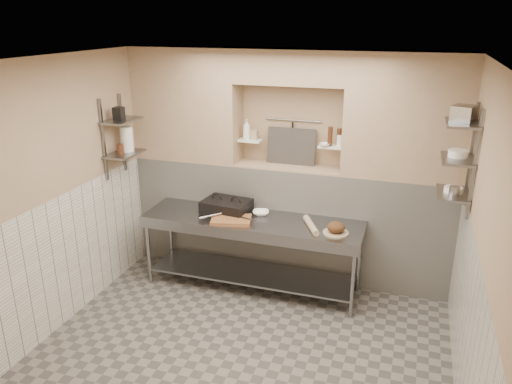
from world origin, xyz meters
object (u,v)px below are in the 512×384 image
at_px(rolling_pin, 311,225).
at_px(jug_left, 127,139).
at_px(cutting_board, 231,220).
at_px(mixing_bowl, 261,213).
at_px(bottle_soap, 247,129).
at_px(panini_press, 226,206).
at_px(bread_loaf, 336,227).
at_px(prep_table, 252,239).
at_px(bowl_alcove, 325,145).

bearing_deg(rolling_pin, jug_left, -179.57).
bearing_deg(cutting_board, mixing_bowl, 48.93).
bearing_deg(jug_left, bottle_soap, 25.52).
distance_m(panini_press, rolling_pin, 1.09).
distance_m(bread_loaf, jug_left, 2.67).
height_order(prep_table, rolling_pin, rolling_pin).
height_order(prep_table, cutting_board, cutting_board).
relative_size(panini_press, bottle_soap, 2.37).
xyz_separation_m(prep_table, mixing_bowl, (0.06, 0.17, 0.28)).
height_order(rolling_pin, bread_loaf, bread_loaf).
distance_m(mixing_bowl, bread_loaf, 0.98).
xyz_separation_m(rolling_pin, jug_left, (-2.26, -0.02, 0.83)).
height_order(panini_press, bottle_soap, bottle_soap).
bearing_deg(bowl_alcove, jug_left, -166.01).
distance_m(rolling_pin, bottle_soap, 1.45).
xyz_separation_m(panini_press, cutting_board, (0.16, -0.26, -0.05)).
relative_size(mixing_bowl, bread_loaf, 0.99).
bearing_deg(panini_press, cutting_board, -51.72).
relative_size(rolling_pin, jug_left, 1.55).
relative_size(bread_loaf, bottle_soap, 0.78).
distance_m(mixing_bowl, bowl_alcove, 1.10).
xyz_separation_m(cutting_board, bottle_soap, (-0.04, 0.70, 0.92)).
bearing_deg(jug_left, prep_table, 2.21).
distance_m(mixing_bowl, rolling_pin, 0.69).
bearing_deg(jug_left, cutting_board, -3.24).
xyz_separation_m(bread_loaf, bottle_soap, (-1.25, 0.66, 0.86)).
bearing_deg(jug_left, mixing_bowl, 8.05).
bearing_deg(rolling_pin, bottle_soap, 147.91).
height_order(bottle_soap, jug_left, bottle_soap).
xyz_separation_m(cutting_board, bowl_alcove, (0.93, 0.64, 0.81)).
bearing_deg(bread_loaf, bowl_alcove, 114.29).
bearing_deg(bowl_alcove, mixing_bowl, -153.03).
bearing_deg(bottle_soap, prep_table, -66.24).
height_order(rolling_pin, bowl_alcove, bowl_alcove).
distance_m(cutting_board, bottle_soap, 1.15).
bearing_deg(prep_table, rolling_pin, -3.42).
bearing_deg(bottle_soap, jug_left, -154.48).
xyz_separation_m(rolling_pin, bowl_alcove, (0.01, 0.55, 0.80)).
bearing_deg(bread_loaf, rolling_pin, 168.94).
bearing_deg(panini_press, mixing_bowl, 12.48).
bearing_deg(mixing_bowl, cutting_board, -131.07).
height_order(mixing_bowl, bread_loaf, bread_loaf).
bearing_deg(jug_left, rolling_pin, 0.43).
relative_size(panini_press, bowl_alcove, 4.80).
bearing_deg(mixing_bowl, prep_table, -110.18).
height_order(panini_press, bread_loaf, panini_press).
xyz_separation_m(prep_table, bowl_alcove, (0.73, 0.51, 1.09)).
relative_size(bottle_soap, bowl_alcove, 2.03).
bearing_deg(cutting_board, rolling_pin, 5.78).
relative_size(panini_press, bread_loaf, 3.03).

